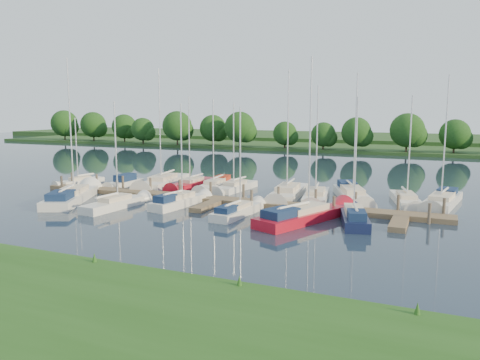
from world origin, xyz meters
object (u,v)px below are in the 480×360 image
at_px(sailboat_s_2, 179,202).
at_px(sailboat_n_5, 235,188).
at_px(motorboat, 124,183).
at_px(dock, 218,201).
at_px(sailboat_n_0, 80,182).

bearing_deg(sailboat_s_2, sailboat_n_5, 89.98).
height_order(motorboat, sailboat_s_2, sailboat_s_2).
distance_m(dock, motorboat, 14.39).
bearing_deg(motorboat, sailboat_n_0, 11.09).
relative_size(dock, sailboat_s_2, 4.21).
xyz_separation_m(dock, sailboat_n_5, (-1.32, 6.82, 0.07)).
distance_m(dock, sailboat_n_0, 19.43).
xyz_separation_m(dock, motorboat, (-13.72, 4.34, 0.16)).
relative_size(dock, sailboat_n_5, 4.16).
bearing_deg(dock, sailboat_n_0, 170.09).
distance_m(dock, sailboat_s_2, 3.56).
bearing_deg(sailboat_s_2, motorboat, 156.48).
relative_size(sailboat_n_5, sailboat_s_2, 1.01).
bearing_deg(motorboat, dock, 163.12).
height_order(dock, sailboat_n_5, sailboat_n_5).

